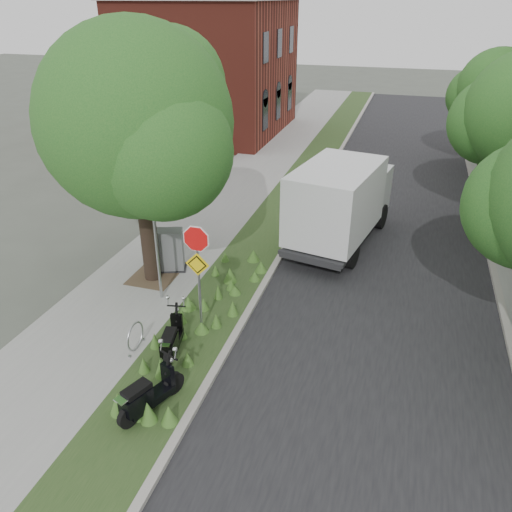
{
  "coord_description": "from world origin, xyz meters",
  "views": [
    {
      "loc": [
        3.23,
        -9.47,
        8.13
      ],
      "look_at": [
        -0.62,
        3.02,
        1.3
      ],
      "focal_mm": 35.0,
      "sensor_mm": 36.0,
      "label": 1
    }
  ],
  "objects": [
    {
      "name": "bare_post",
      "position": [
        -3.2,
        1.8,
        2.12
      ],
      "size": [
        0.08,
        0.08,
        4.0
      ],
      "color": "#A5A8AD",
      "rests_on": "ground"
    },
    {
      "name": "bike_hoop",
      "position": [
        -2.7,
        -0.6,
        0.5
      ],
      "size": [
        0.06,
        0.78,
        0.77
      ],
      "color": "#A5A8AD",
      "rests_on": "ground"
    },
    {
      "name": "ground",
      "position": [
        0.0,
        0.0,
        0.0
      ],
      "size": [
        120.0,
        120.0,
        0.0
      ],
      "primitive_type": "plane",
      "color": "#4C5147",
      "rests_on": "ground"
    },
    {
      "name": "scooter_near",
      "position": [
        -1.7,
        -0.58,
        0.5
      ],
      "size": [
        0.56,
        1.63,
        0.78
      ],
      "color": "black",
      "rests_on": "ground"
    },
    {
      "name": "sidewalk_near",
      "position": [
        -4.25,
        10.0,
        0.06
      ],
      "size": [
        3.5,
        60.0,
        0.12
      ],
      "primitive_type": "cube",
      "color": "gray",
      "rests_on": "ground"
    },
    {
      "name": "kerb_near",
      "position": [
        -0.5,
        10.0,
        0.07
      ],
      "size": [
        0.2,
        60.0,
        0.13
      ],
      "primitive_type": "cube",
      "color": "#9E9991",
      "rests_on": "ground"
    },
    {
      "name": "far_tree_c",
      "position": [
        6.94,
        18.04,
        3.95
      ],
      "size": [
        4.37,
        3.89,
        5.93
      ],
      "color": "black",
      "rests_on": "ground"
    },
    {
      "name": "street_tree_main",
      "position": [
        -4.08,
        2.86,
        4.8
      ],
      "size": [
        6.21,
        5.54,
        7.66
      ],
      "color": "black",
      "rests_on": "ground"
    },
    {
      "name": "fence_far",
      "position": [
        7.2,
        10.0,
        0.67
      ],
      "size": [
        0.04,
        24.0,
        1.0
      ],
      "color": "black",
      "rests_on": "ground"
    },
    {
      "name": "verge",
      "position": [
        -1.5,
        10.0,
        0.06
      ],
      "size": [
        2.0,
        60.0,
        0.12
      ],
      "primitive_type": "cube",
      "color": "#26401B",
      "rests_on": "ground"
    },
    {
      "name": "road",
      "position": [
        3.0,
        10.0,
        0.01
      ],
      "size": [
        7.0,
        60.0,
        0.01
      ],
      "primitive_type": "cube",
      "color": "black",
      "rests_on": "ground"
    },
    {
      "name": "box_truck",
      "position": [
        1.21,
        7.3,
        1.7
      ],
      "size": [
        3.26,
        6.09,
        2.61
      ],
      "color": "#262628",
      "rests_on": "ground"
    },
    {
      "name": "sign_assembly",
      "position": [
        -1.4,
        0.58,
        2.33
      ],
      "size": [
        0.94,
        0.08,
        3.22
      ],
      "color": "#A5A8AD",
      "rests_on": "ground"
    },
    {
      "name": "brick_building",
      "position": [
        -9.5,
        22.0,
        4.21
      ],
      "size": [
        9.4,
        10.4,
        8.3
      ],
      "color": "maroon",
      "rests_on": "ground"
    },
    {
      "name": "scooter_far",
      "position": [
        -1.39,
        -2.55,
        0.54
      ],
      "size": [
        0.83,
        1.72,
        0.86
      ],
      "color": "black",
      "rests_on": "ground"
    },
    {
      "name": "kerb_far",
      "position": [
        6.5,
        10.0,
        0.07
      ],
      "size": [
        0.2,
        60.0,
        0.13
      ],
      "primitive_type": "cube",
      "color": "#9E9991",
      "rests_on": "ground"
    },
    {
      "name": "utility_cabinet",
      "position": [
        -3.73,
        3.5,
        0.78
      ],
      "size": [
        1.21,
        1.01,
        1.38
      ],
      "color": "#262628",
      "rests_on": "ground"
    }
  ]
}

